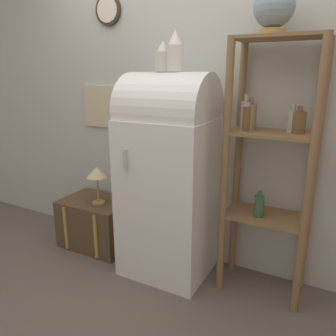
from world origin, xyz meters
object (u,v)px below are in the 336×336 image
object	(u,v)px
vase_left	(163,58)
globe	(274,8)
desk_lamp	(97,174)
vase_center	(175,53)
suitcase_trunk	(97,223)
refrigerator	(169,174)

from	to	relation	value
vase_left	globe	bearing A→B (deg)	6.83
vase_left	desk_lamp	distance (m)	1.13
vase_center	desk_lamp	size ratio (longest dim) A/B	0.81
desk_lamp	globe	bearing A→B (deg)	4.13
suitcase_trunk	vase_center	distance (m)	1.65
suitcase_trunk	vase_left	distance (m)	1.58
refrigerator	suitcase_trunk	xyz separation A→B (m)	(-0.76, 0.03, -0.58)
vase_left	suitcase_trunk	bearing A→B (deg)	177.57
vase_center	desk_lamp	world-z (taller)	vase_center
vase_left	refrigerator	bearing A→B (deg)	1.90
refrigerator	vase_left	xyz separation A→B (m)	(-0.05, -0.00, 0.83)
vase_left	desk_lamp	bearing A→B (deg)	-178.87
vase_left	desk_lamp	xyz separation A→B (m)	(-0.64, -0.01, -0.93)
vase_center	suitcase_trunk	bearing A→B (deg)	178.69
refrigerator	desk_lamp	world-z (taller)	refrigerator
refrigerator	vase_center	bearing A→B (deg)	13.85
globe	vase_left	size ratio (longest dim) A/B	1.40
vase_left	vase_center	distance (m)	0.09
refrigerator	desk_lamp	distance (m)	0.69
refrigerator	vase_center	xyz separation A→B (m)	(0.04, 0.01, 0.86)
suitcase_trunk	globe	bearing A→B (deg)	2.20
suitcase_trunk	desk_lamp	xyz separation A→B (m)	(0.07, -0.04, 0.48)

